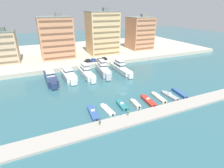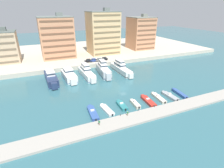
% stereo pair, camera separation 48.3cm
% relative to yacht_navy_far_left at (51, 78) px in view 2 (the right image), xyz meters
% --- Properties ---
extents(ground_plane, '(400.00, 400.00, 0.00)m').
position_rel_yacht_navy_far_left_xyz_m(ground_plane, '(26.03, -18.57, -1.92)').
color(ground_plane, '#336670').
extents(quay_promenade, '(180.00, 70.00, 2.20)m').
position_rel_yacht_navy_far_left_xyz_m(quay_promenade, '(26.03, 46.43, -0.82)').
color(quay_promenade, beige).
rests_on(quay_promenade, ground).
extents(pier_dock, '(120.00, 5.57, 0.66)m').
position_rel_yacht_navy_far_left_xyz_m(pier_dock, '(26.03, -39.19, -1.59)').
color(pier_dock, '#A8A399').
rests_on(pier_dock, ground).
extents(yacht_navy_far_left, '(4.87, 18.84, 6.57)m').
position_rel_yacht_navy_far_left_xyz_m(yacht_navy_far_left, '(0.00, 0.00, 0.00)').
color(yacht_navy_far_left, navy).
rests_on(yacht_navy_far_left, ground).
extents(yacht_white_left, '(5.38, 16.06, 6.63)m').
position_rel_yacht_navy_far_left_xyz_m(yacht_white_left, '(7.81, -0.18, 0.01)').
color(yacht_white_left, white).
rests_on(yacht_white_left, ground).
extents(yacht_white_mid_left, '(4.55, 19.11, 7.80)m').
position_rel_yacht_navy_far_left_xyz_m(yacht_white_mid_left, '(15.96, 0.01, 0.21)').
color(yacht_white_mid_left, white).
rests_on(yacht_white_mid_left, ground).
extents(yacht_silver_center_left, '(5.49, 18.31, 8.68)m').
position_rel_yacht_navy_far_left_xyz_m(yacht_silver_center_left, '(24.34, -0.39, 0.61)').
color(yacht_silver_center_left, silver).
rests_on(yacht_silver_center_left, ground).
extents(yacht_white_center, '(4.14, 20.49, 7.79)m').
position_rel_yacht_navy_far_left_xyz_m(yacht_white_center, '(33.55, -0.92, 0.22)').
color(yacht_white_center, white).
rests_on(yacht_white_center, ground).
extents(motorboat_blue_far_left, '(2.69, 8.83, 1.42)m').
position_rel_yacht_navy_far_left_xyz_m(motorboat_blue_far_left, '(8.88, -31.74, -1.40)').
color(motorboat_blue_far_left, '#33569E').
rests_on(motorboat_blue_far_left, ground).
extents(motorboat_white_left, '(2.71, 7.71, 0.82)m').
position_rel_yacht_navy_far_left_xyz_m(motorboat_white_left, '(13.61, -31.62, -1.55)').
color(motorboat_white_left, white).
rests_on(motorboat_white_left, ground).
extents(motorboat_teal_mid_left, '(2.32, 6.83, 1.37)m').
position_rel_yacht_navy_far_left_xyz_m(motorboat_teal_mid_left, '(19.07, -31.19, -1.42)').
color(motorboat_teal_mid_left, teal).
rests_on(motorboat_teal_mid_left, ground).
extents(motorboat_cream_center_left, '(1.87, 5.95, 1.57)m').
position_rel_yacht_navy_far_left_xyz_m(motorboat_cream_center_left, '(23.54, -32.29, -1.34)').
color(motorboat_cream_center_left, beige).
rests_on(motorboat_cream_center_left, ground).
extents(motorboat_red_center, '(2.79, 8.68, 1.29)m').
position_rel_yacht_navy_far_left_xyz_m(motorboat_red_center, '(28.86, -32.10, -1.46)').
color(motorboat_red_center, red).
rests_on(motorboat_red_center, ground).
extents(motorboat_cream_center_right, '(2.37, 8.46, 1.39)m').
position_rel_yacht_navy_far_left_xyz_m(motorboat_cream_center_right, '(33.67, -31.58, -1.47)').
color(motorboat_cream_center_right, beige).
rests_on(motorboat_cream_center_right, ground).
extents(motorboat_grey_mid_right, '(2.38, 8.07, 1.50)m').
position_rel_yacht_navy_far_left_xyz_m(motorboat_grey_mid_right, '(38.23, -32.28, -1.44)').
color(motorboat_grey_mid_right, '#9EA3A8').
rests_on(motorboat_grey_mid_right, ground).
extents(motorboat_blue_right, '(2.42, 8.58, 1.05)m').
position_rel_yacht_navy_far_left_xyz_m(motorboat_blue_right, '(42.88, -32.13, -1.39)').
color(motorboat_blue_right, '#33569E').
rests_on(motorboat_blue_right, ground).
extents(car_black_far_left, '(4.10, 1.93, 1.80)m').
position_rel_yacht_navy_far_left_xyz_m(car_black_far_left, '(21.42, 15.66, 1.26)').
color(car_black_far_left, black).
rests_on(car_black_far_left, quay_promenade).
extents(car_blue_left, '(4.12, 1.95, 1.80)m').
position_rel_yacht_navy_far_left_xyz_m(car_blue_left, '(24.50, 15.63, 1.26)').
color(car_blue_left, '#28428E').
rests_on(car_blue_left, quay_promenade).
extents(car_grey_mid_left, '(4.15, 2.02, 1.80)m').
position_rel_yacht_navy_far_left_xyz_m(car_grey_mid_left, '(27.79, 15.29, 1.26)').
color(car_grey_mid_left, slate).
rests_on(car_grey_mid_left, quay_promenade).
extents(car_black_center_left, '(4.12, 1.97, 1.80)m').
position_rel_yacht_navy_far_left_xyz_m(car_black_center_left, '(31.06, 16.01, 1.26)').
color(car_black_center_left, black).
rests_on(car_black_center_left, quay_promenade).
extents(apartment_block_far_left, '(17.09, 13.18, 18.78)m').
position_rel_yacht_navy_far_left_xyz_m(apartment_block_far_left, '(-21.24, 33.78, 8.74)').
color(apartment_block_far_left, '#C6AD89').
rests_on(apartment_block_far_left, quay_promenade).
extents(apartment_block_left, '(19.11, 16.55, 25.49)m').
position_rel_yacht_navy_far_left_xyz_m(apartment_block_left, '(8.23, 34.17, 12.07)').
color(apartment_block_left, tan).
rests_on(apartment_block_left, quay_promenade).
extents(apartment_block_mid_left, '(18.61, 16.17, 27.99)m').
position_rel_yacht_navy_far_left_xyz_m(apartment_block_mid_left, '(36.83, 32.48, 13.32)').
color(apartment_block_mid_left, '#E0BC84').
rests_on(apartment_block_mid_left, quay_promenade).
extents(apartment_block_center_left, '(16.18, 16.25, 24.02)m').
position_rel_yacht_navy_far_left_xyz_m(apartment_block_center_left, '(67.12, 35.75, 11.35)').
color(apartment_block_center_left, tan).
rests_on(apartment_block_center_left, quay_promenade).
extents(pedestrian_near_edge, '(0.45, 0.51, 1.62)m').
position_rel_yacht_navy_far_left_xyz_m(pedestrian_near_edge, '(8.63, -38.50, -0.29)').
color(pedestrian_near_edge, '#7A6B56').
rests_on(pedestrian_near_edge, pier_dock).
extents(pedestrian_mid_deck, '(0.39, 0.54, 1.56)m').
position_rel_yacht_navy_far_left_xyz_m(pedestrian_mid_deck, '(17.83, -37.55, -0.33)').
color(pedestrian_mid_deck, '#7A6B56').
rests_on(pedestrian_mid_deck, pier_dock).
extents(bollard_west, '(0.20, 0.20, 0.61)m').
position_rel_yacht_navy_far_left_xyz_m(bollard_west, '(15.94, -36.65, -0.93)').
color(bollard_west, '#2D2D33').
rests_on(bollard_west, pier_dock).
extents(bollard_west_mid, '(0.20, 0.20, 0.61)m').
position_rel_yacht_navy_far_left_xyz_m(bollard_west_mid, '(22.05, -36.65, -0.93)').
color(bollard_west_mid, '#2D2D33').
rests_on(bollard_west_mid, pier_dock).
extents(bollard_east_mid, '(0.20, 0.20, 0.61)m').
position_rel_yacht_navy_far_left_xyz_m(bollard_east_mid, '(28.16, -36.65, -0.93)').
color(bollard_east_mid, '#2D2D33').
rests_on(bollard_east_mid, pier_dock).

